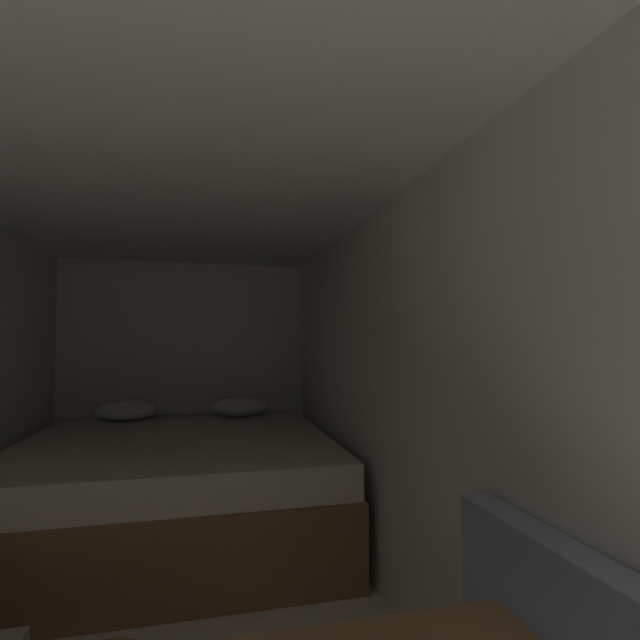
# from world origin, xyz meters

# --- Properties ---
(wall_back) EXTENTS (2.31, 0.05, 2.10)m
(wall_back) POSITION_xyz_m (0.00, 4.31, 1.05)
(wall_back) COLOR silver
(wall_back) RESTS_ON ground
(wall_right) EXTENTS (0.05, 4.78, 2.10)m
(wall_right) POSITION_xyz_m (1.13, 1.90, 1.05)
(wall_right) COLOR silver
(wall_right) RESTS_ON ground
(ceiling_slab) EXTENTS (2.31, 4.78, 0.05)m
(ceiling_slab) POSITION_xyz_m (0.00, 1.90, 2.13)
(ceiling_slab) COLOR white
(ceiling_slab) RESTS_ON wall_left
(bed) EXTENTS (2.09, 2.04, 0.86)m
(bed) POSITION_xyz_m (0.00, 3.23, 0.35)
(bed) COLOR brown
(bed) RESTS_ON ground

